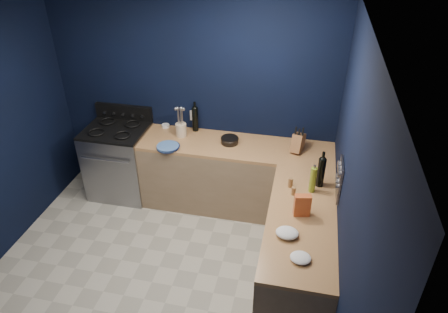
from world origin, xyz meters
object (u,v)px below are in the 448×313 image
(utensil_crock, at_px, (181,130))
(knife_block, at_px, (298,143))
(gas_range, at_px, (120,162))
(plate_stack, at_px, (168,147))
(crouton_bag, at_px, (302,205))

(utensil_crock, height_order, knife_block, knife_block)
(gas_range, distance_m, utensil_crock, 0.99)
(plate_stack, relative_size, utensil_crock, 1.59)
(utensil_crock, distance_m, knife_block, 1.42)
(plate_stack, relative_size, crouton_bag, 1.20)
(plate_stack, height_order, knife_block, knife_block)
(gas_range, bearing_deg, knife_block, 1.02)
(gas_range, xyz_separation_m, crouton_bag, (2.36, -1.10, 0.55))
(gas_range, height_order, knife_block, knife_block)
(utensil_crock, bearing_deg, plate_stack, -101.90)
(gas_range, height_order, plate_stack, plate_stack)
(gas_range, bearing_deg, plate_stack, -16.07)
(knife_block, bearing_deg, plate_stack, -155.35)
(plate_stack, xyz_separation_m, crouton_bag, (1.59, -0.88, 0.09))
(plate_stack, distance_m, utensil_crock, 0.33)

